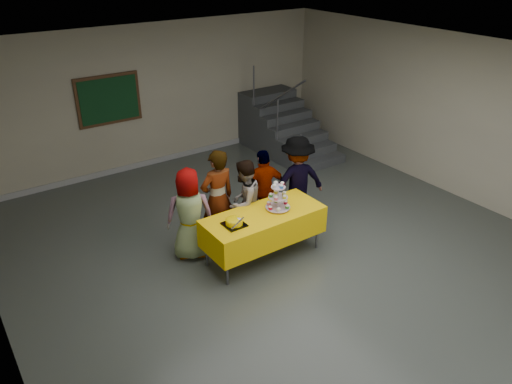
# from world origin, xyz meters

# --- Properties ---
(room_shell) EXTENTS (10.00, 10.04, 3.02)m
(room_shell) POSITION_xyz_m (0.00, 0.02, 2.13)
(room_shell) COLOR #4C514C
(room_shell) RESTS_ON ground
(bake_table) EXTENTS (1.88, 0.78, 0.77)m
(bake_table) POSITION_xyz_m (-0.32, 0.62, 0.56)
(bake_table) COLOR #595960
(bake_table) RESTS_ON ground
(cupcake_stand) EXTENTS (0.38, 0.38, 0.44)m
(cupcake_stand) POSITION_xyz_m (-0.06, 0.62, 0.95)
(cupcake_stand) COLOR silver
(cupcake_stand) RESTS_ON bake_table
(bear_cake) EXTENTS (0.32, 0.36, 0.12)m
(bear_cake) POSITION_xyz_m (-0.87, 0.59, 0.83)
(bear_cake) COLOR black
(bear_cake) RESTS_ON bake_table
(schoolchild_a) EXTENTS (0.85, 0.72, 1.48)m
(schoolchild_a) POSITION_xyz_m (-1.23, 1.29, 0.74)
(schoolchild_a) COLOR slate
(schoolchild_a) RESTS_ON ground
(schoolchild_b) EXTENTS (0.61, 0.41, 1.64)m
(schoolchild_b) POSITION_xyz_m (-0.69, 1.36, 0.82)
(schoolchild_b) COLOR slate
(schoolchild_b) RESTS_ON ground
(schoolchild_c) EXTENTS (0.85, 0.77, 1.42)m
(schoolchild_c) POSITION_xyz_m (-0.30, 1.19, 0.71)
(schoolchild_c) COLOR slate
(schoolchild_c) RESTS_ON ground
(schoolchild_d) EXTENTS (0.88, 0.49, 1.42)m
(schoolchild_d) POSITION_xyz_m (0.21, 1.36, 0.71)
(schoolchild_d) COLOR slate
(schoolchild_d) RESTS_ON ground
(schoolchild_e) EXTENTS (1.13, 0.80, 1.58)m
(schoolchild_e) POSITION_xyz_m (0.78, 1.20, 0.79)
(schoolchild_e) COLOR slate
(schoolchild_e) RESTS_ON ground
(staircase) EXTENTS (1.30, 2.40, 2.04)m
(staircase) POSITION_xyz_m (2.70, 4.13, 0.49)
(staircase) COLOR #424447
(staircase) RESTS_ON ground
(noticeboard) EXTENTS (1.30, 0.05, 1.00)m
(noticeboard) POSITION_xyz_m (-1.03, 4.96, 1.60)
(noticeboard) COLOR #472B16
(noticeboard) RESTS_ON ground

